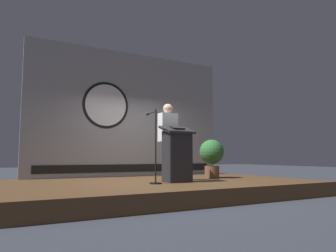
{
  "coord_description": "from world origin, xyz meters",
  "views": [
    {
      "loc": [
        -3.19,
        -6.17,
        0.84
      ],
      "look_at": [
        0.12,
        -0.09,
        1.51
      ],
      "focal_mm": 33.36,
      "sensor_mm": 36.0,
      "label": 1
    }
  ],
  "objects_px": {
    "speaker_person": "(168,141)",
    "microphone_stand": "(154,157)",
    "potted_plant": "(212,155)",
    "podium": "(177,154)"
  },
  "relations": [
    {
      "from": "speaker_person",
      "to": "microphone_stand",
      "type": "bearing_deg",
      "value": -136.83
    },
    {
      "from": "speaker_person",
      "to": "microphone_stand",
      "type": "height_order",
      "value": "speaker_person"
    },
    {
      "from": "speaker_person",
      "to": "microphone_stand",
      "type": "xyz_separation_m",
      "value": [
        -0.61,
        -0.58,
        -0.36
      ]
    },
    {
      "from": "potted_plant",
      "to": "speaker_person",
      "type": "bearing_deg",
      "value": -173.34
    },
    {
      "from": "speaker_person",
      "to": "microphone_stand",
      "type": "distance_m",
      "value": 0.92
    },
    {
      "from": "speaker_person",
      "to": "potted_plant",
      "type": "height_order",
      "value": "speaker_person"
    },
    {
      "from": "podium",
      "to": "microphone_stand",
      "type": "distance_m",
      "value": 0.58
    },
    {
      "from": "podium",
      "to": "microphone_stand",
      "type": "height_order",
      "value": "microphone_stand"
    },
    {
      "from": "podium",
      "to": "potted_plant",
      "type": "bearing_deg",
      "value": 24.93
    },
    {
      "from": "microphone_stand",
      "to": "potted_plant",
      "type": "distance_m",
      "value": 2.08
    }
  ]
}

